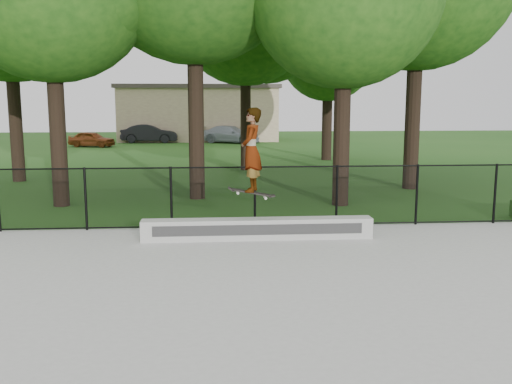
# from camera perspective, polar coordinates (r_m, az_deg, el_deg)

# --- Properties ---
(ground) EXTENTS (100.00, 100.00, 0.00)m
(ground) POSITION_cam_1_polar(r_m,az_deg,el_deg) (8.26, 3.06, -12.95)
(ground) COLOR #205217
(ground) RESTS_ON ground
(concrete_slab) EXTENTS (14.00, 12.00, 0.06)m
(concrete_slab) POSITION_cam_1_polar(r_m,az_deg,el_deg) (8.25, 3.06, -12.75)
(concrete_slab) COLOR #A2A19D
(concrete_slab) RESTS_ON ground
(grind_ledge) EXTENTS (5.10, 0.40, 0.46)m
(grind_ledge) POSITION_cam_1_polar(r_m,az_deg,el_deg) (12.64, 0.16, -3.71)
(grind_ledge) COLOR #ADADA8
(grind_ledge) RESTS_ON concrete_slab
(car_a) EXTENTS (3.29, 2.07, 1.05)m
(car_a) POSITION_cam_1_polar(r_m,az_deg,el_deg) (40.05, -16.11, 5.11)
(car_a) COLOR brown
(car_a) RESTS_ON ground
(car_b) EXTENTS (3.78, 1.57, 1.36)m
(car_b) POSITION_cam_1_polar(r_m,az_deg,el_deg) (43.03, -10.59, 5.77)
(car_b) COLOR black
(car_b) RESTS_ON ground
(car_c) EXTENTS (4.36, 3.26, 1.26)m
(car_c) POSITION_cam_1_polar(r_m,az_deg,el_deg) (42.09, -2.55, 5.78)
(car_c) COLOR #8C979F
(car_c) RESTS_ON ground
(skater_airborne) EXTENTS (0.83, 0.73, 1.96)m
(skater_airborne) POSITION_cam_1_polar(r_m,az_deg,el_deg) (12.22, -0.46, 4.09)
(skater_airborne) COLOR black
(skater_airborne) RESTS_ON ground
(chainlink_fence) EXTENTS (16.06, 0.06, 1.50)m
(chainlink_fence) POSITION_cam_1_polar(r_m,az_deg,el_deg) (13.72, -0.11, -0.47)
(chainlink_fence) COLOR black
(chainlink_fence) RESTS_ON concrete_slab
(distant_building) EXTENTS (12.40, 6.40, 4.30)m
(distant_building) POSITION_cam_1_polar(r_m,az_deg,el_deg) (45.60, -5.73, 7.93)
(distant_building) COLOR #CFB891
(distant_building) RESTS_ON ground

